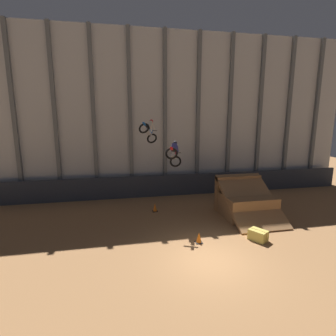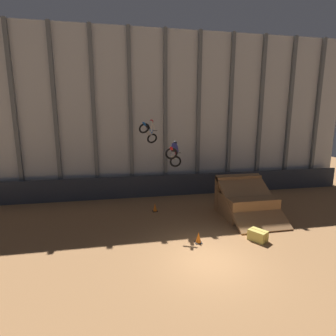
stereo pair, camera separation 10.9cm
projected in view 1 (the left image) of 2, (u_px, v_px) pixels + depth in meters
ground_plane at (210, 261)px, 11.79m from camera, size 60.00×60.00×0.00m
arena_back_wall at (165, 115)px, 21.07m from camera, size 32.00×0.40×12.97m
lower_barrier at (167, 185)px, 21.35m from camera, size 31.36×0.20×1.73m
dirt_ramp at (245, 202)px, 17.25m from camera, size 3.20×4.24×2.56m
rider_bike_left_air at (149, 130)px, 17.42m from camera, size 1.51×1.80×1.68m
rider_bike_right_air at (174, 154)px, 15.64m from camera, size 1.34×1.83×1.67m
traffic_cone_near_ramp at (155, 207)px, 17.88m from camera, size 0.36×0.36×0.58m
traffic_cone_arena_edge at (199, 238)px, 13.44m from camera, size 0.36×0.36×0.58m
hay_bale_trackside at (258, 235)px, 13.72m from camera, size 0.99×1.08×0.57m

